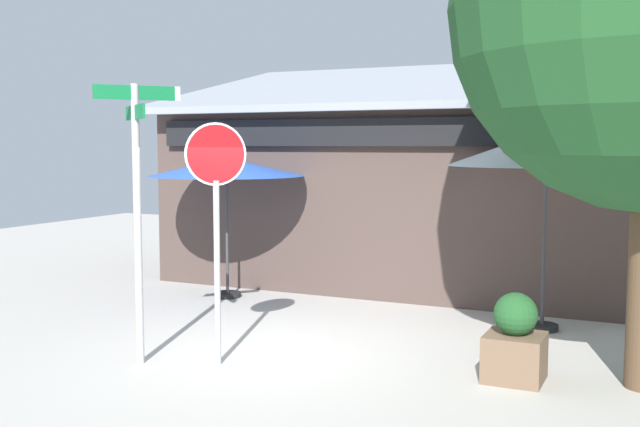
% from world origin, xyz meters
% --- Properties ---
extents(ground_plane, '(28.00, 28.00, 0.10)m').
position_xyz_m(ground_plane, '(0.00, 0.00, -0.05)').
color(ground_plane, '#ADA8A0').
extents(cafe_building, '(8.71, 5.17, 4.24)m').
position_xyz_m(cafe_building, '(-0.25, 5.56, 1.64)').
color(cafe_building, '#473833').
rests_on(cafe_building, ground).
extents(street_sign_post, '(0.73, 0.77, 3.21)m').
position_xyz_m(street_sign_post, '(-1.29, -1.11, 1.97)').
color(street_sign_post, '#A8AAB2').
rests_on(street_sign_post, ground).
extents(stop_sign, '(0.49, 0.53, 2.78)m').
position_xyz_m(stop_sign, '(-0.45, -0.76, 1.91)').
color(stop_sign, '#A8AAB2').
rests_on(stop_sign, ground).
extents(patio_umbrella_royal_blue_left, '(2.56, 2.56, 2.38)m').
position_xyz_m(patio_umbrella_royal_blue_left, '(-2.40, 2.55, 2.14)').
color(patio_umbrella_royal_blue_left, black).
rests_on(patio_umbrella_royal_blue_left, ground).
extents(patio_umbrella_ivory_center, '(2.66, 2.66, 2.79)m').
position_xyz_m(patio_umbrella_ivory_center, '(2.68, 2.48, 2.47)').
color(patio_umbrella_ivory_center, black).
rests_on(patio_umbrella_ivory_center, ground).
extents(sidewalk_planter, '(0.61, 0.61, 0.96)m').
position_xyz_m(sidewalk_planter, '(2.76, 0.08, 0.42)').
color(sidewalk_planter, brown).
rests_on(sidewalk_planter, ground).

